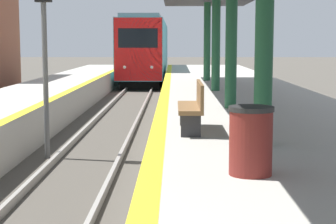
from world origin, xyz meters
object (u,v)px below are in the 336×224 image
Objects in this scene: train at (147,49)px; bench at (193,105)px; trash_bin at (251,140)px; signal_mid at (44,22)px.

train is 30.78m from bench.
train is 24.86× the size of trash_bin.
train is 12.40× the size of bench.
signal_mid is (-1.00, -28.33, 0.96)m from train.
trash_bin is (3.91, -5.86, -1.67)m from signal_mid.
train is at bearing 87.98° from signal_mid.
train reaches higher than trash_bin.
signal_mid is 4.37m from bench.
signal_mid is at bearing 144.62° from bench.
train is 34.32m from trash_bin.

